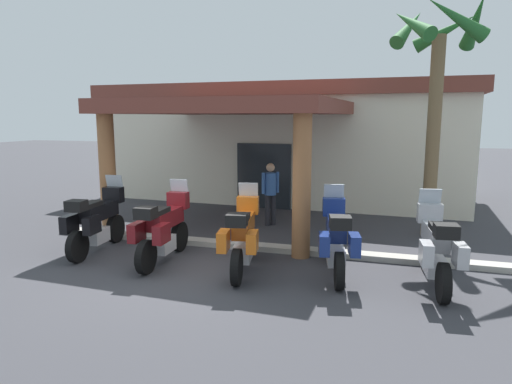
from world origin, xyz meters
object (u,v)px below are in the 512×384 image
(motorcycle_silver, at_px, (436,248))
(motorcycle_black, at_px, (96,221))
(motorcycle_blue, at_px, (336,239))
(palm_tree_near_portico, at_px, (437,64))
(motel_building, at_px, (286,140))
(motorcycle_orange, at_px, (243,236))
(motorcycle_maroon, at_px, (163,229))
(pedestrian, at_px, (270,190))

(motorcycle_silver, bearing_deg, motorcycle_black, 83.82)
(motorcycle_blue, bearing_deg, motorcycle_black, 78.73)
(motorcycle_silver, bearing_deg, palm_tree_near_portico, -7.21)
(motel_building, bearing_deg, motorcycle_orange, -79.82)
(motel_building, height_order, motorcycle_silver, motel_building)
(motorcycle_maroon, bearing_deg, motel_building, -5.91)
(motel_building, xyz_separation_m, palm_tree_near_portico, (4.79, -4.85, 2.09))
(motorcycle_blue, height_order, pedestrian, pedestrian)
(motorcycle_orange, bearing_deg, palm_tree_near_portico, -52.70)
(motel_building, relative_size, motorcycle_maroon, 5.96)
(motorcycle_orange, bearing_deg, motel_building, -2.44)
(motorcycle_black, bearing_deg, motorcycle_blue, -94.69)
(motorcycle_orange, height_order, motorcycle_silver, same)
(motel_building, relative_size, motorcycle_black, 5.96)
(motorcycle_silver, relative_size, palm_tree_near_portico, 0.39)
(motorcycle_black, relative_size, motorcycle_maroon, 1.00)
(motel_building, relative_size, motorcycle_orange, 6.00)
(motorcycle_blue, distance_m, motorcycle_silver, 1.74)
(motorcycle_maroon, relative_size, palm_tree_near_portico, 0.39)
(motorcycle_blue, distance_m, palm_tree_near_portico, 5.32)
(motorcycle_maroon, xyz_separation_m, motorcycle_orange, (1.74, -0.08, 0.00))
(motorcycle_orange, bearing_deg, motorcycle_silver, -96.55)
(motorcycle_maroon, height_order, pedestrian, pedestrian)
(motel_building, xyz_separation_m, pedestrian, (0.74, -4.94, -1.09))
(motorcycle_silver, bearing_deg, motorcycle_blue, 81.17)
(motorcycle_maroon, relative_size, pedestrian, 1.29)
(palm_tree_near_portico, bearing_deg, motorcycle_silver, -91.44)
(motorcycle_blue, xyz_separation_m, motorcycle_silver, (1.74, -0.09, 0.00))
(motorcycle_black, bearing_deg, motorcycle_silver, -95.58)
(motorcycle_orange, bearing_deg, motorcycle_black, 74.95)
(motel_building, distance_m, motorcycle_black, 8.88)
(motel_building, xyz_separation_m, motorcycle_blue, (2.96, -8.43, -1.38))
(motorcycle_black, distance_m, pedestrian, 4.64)
(motorcycle_silver, xyz_separation_m, pedestrian, (-3.96, 3.59, 0.29))
(motorcycle_orange, relative_size, motorcycle_blue, 1.00)
(motorcycle_maroon, relative_size, motorcycle_blue, 1.01)
(motorcycle_orange, height_order, pedestrian, pedestrian)
(motorcycle_black, height_order, motorcycle_silver, same)
(motorcycle_silver, distance_m, palm_tree_near_portico, 5.06)
(motorcycle_maroon, distance_m, pedestrian, 3.96)
(motorcycle_maroon, xyz_separation_m, pedestrian, (1.25, 3.75, 0.29))
(motorcycle_maroon, distance_m, motorcycle_silver, 5.21)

